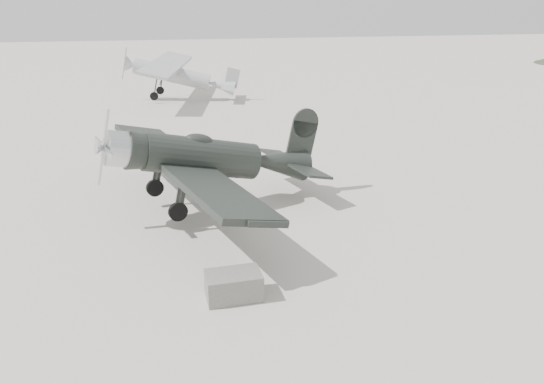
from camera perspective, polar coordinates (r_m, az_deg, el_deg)
The scene contains 4 objects.
ground at distance 17.03m, azimuth 4.40°, elevation -6.82°, with size 160.00×160.00×0.00m, color #ADA499.
lowwing_monoplane at distance 19.88m, azimuth -6.56°, elevation 3.62°, with size 8.70×11.92×3.87m.
highwing_monoplane at distance 41.44m, azimuth -10.23°, elevation 12.61°, with size 8.68×12.16×3.43m.
equipment_block at distance 14.69m, azimuth -4.15°, elevation -10.00°, with size 1.50×0.94×0.75m, color #5F5D58.
Camera 1 is at (-3.97, -14.55, 7.91)m, focal length 35.00 mm.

